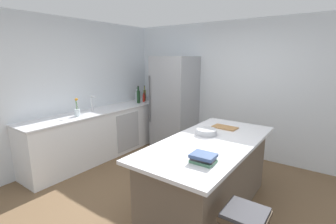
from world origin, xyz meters
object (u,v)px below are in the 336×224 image
object	(u,v)px
refrigerator	(175,103)
hot_sauce_bottle	(144,98)
syrup_bottle	(144,97)
cutting_board	(225,127)
sink_faucet	(92,103)
olive_oil_bottle	(145,95)
vinegar_bottle	(150,95)
bar_stool	(245,223)
soda_bottle	(137,96)
wine_bottle	(138,96)
mixing_bowl	(207,132)
kitchen_island	(209,175)
flower_vase	(77,111)
cookbook_stack	(203,158)

from	to	relation	value
refrigerator	hot_sauce_bottle	distance (m)	0.79
syrup_bottle	cutting_board	world-z (taller)	syrup_bottle
sink_faucet	cutting_board	distance (m)	2.49
olive_oil_bottle	cutting_board	size ratio (longest dim) A/B	0.96
vinegar_bottle	cutting_board	size ratio (longest dim) A/B	0.78
bar_stool	soda_bottle	size ratio (longest dim) A/B	2.05
hot_sauce_bottle	wine_bottle	size ratio (longest dim) A/B	0.55
hot_sauce_bottle	mixing_bowl	distance (m)	2.62
sink_faucet	wine_bottle	xyz separation A→B (m)	(0.12, 1.14, -0.01)
vinegar_bottle	soda_bottle	bearing A→B (deg)	-98.62
hot_sauce_bottle	mixing_bowl	world-z (taller)	hot_sauce_bottle
kitchen_island	flower_vase	world-z (taller)	flower_vase
sink_faucet	flower_vase	distance (m)	0.43
refrigerator	cutting_board	size ratio (longest dim) A/B	5.50
kitchen_island	hot_sauce_bottle	xyz separation A→B (m)	(-2.41, 1.51, 0.54)
soda_bottle	cookbook_stack	distance (m)	3.40
flower_vase	hot_sauce_bottle	bearing A→B (deg)	90.01
flower_vase	cutting_board	bearing A→B (deg)	19.70
vinegar_bottle	syrup_bottle	world-z (taller)	vinegar_bottle
kitchen_island	vinegar_bottle	xyz separation A→B (m)	(-2.46, 1.80, 0.57)
syrup_bottle	hot_sauce_bottle	bearing A→B (deg)	-57.22
syrup_bottle	olive_oil_bottle	bearing A→B (deg)	128.47
kitchen_island	mixing_bowl	xyz separation A→B (m)	(-0.15, 0.19, 0.49)
mixing_bowl	syrup_bottle	bearing A→B (deg)	148.69
vinegar_bottle	olive_oil_bottle	bearing A→B (deg)	-130.68
kitchen_island	mixing_bowl	world-z (taller)	mixing_bowl
bar_stool	hot_sauce_bottle	bearing A→B (deg)	144.14
sink_faucet	flower_vase	xyz separation A→B (m)	(0.12, -0.40, -0.07)
flower_vase	mixing_bowl	xyz separation A→B (m)	(2.26, 0.40, -0.06)
sink_faucet	mixing_bowl	distance (m)	2.38
flower_vase	mixing_bowl	bearing A→B (deg)	10.09
refrigerator	syrup_bottle	bearing A→B (deg)	-179.21
hot_sauce_bottle	soda_bottle	size ratio (longest dim) A/B	0.64
vinegar_bottle	mixing_bowl	world-z (taller)	vinegar_bottle
olive_oil_bottle	soda_bottle	bearing A→B (deg)	-85.09
bar_stool	flower_vase	bearing A→B (deg)	170.42
mixing_bowl	sink_faucet	bearing A→B (deg)	179.95
kitchen_island	hot_sauce_bottle	distance (m)	2.90
kitchen_island	wine_bottle	world-z (taller)	wine_bottle
syrup_bottle	mixing_bowl	size ratio (longest dim) A/B	0.91
syrup_bottle	cookbook_stack	bearing A→B (deg)	-39.41
kitchen_island	cookbook_stack	xyz separation A→B (m)	(0.22, -0.61, 0.50)
mixing_bowl	refrigerator	bearing A→B (deg)	136.11
sink_faucet	syrup_bottle	bearing A→B (deg)	87.67
syrup_bottle	cutting_board	distance (m)	2.59
sink_faucet	syrup_bottle	xyz separation A→B (m)	(0.06, 1.41, -0.06)
vinegar_bottle	cutting_board	world-z (taller)	vinegar_bottle
kitchen_island	soda_bottle	distance (m)	2.95
sink_faucet	vinegar_bottle	bearing A→B (deg)	87.66
olive_oil_bottle	hot_sauce_bottle	size ratio (longest dim) A/B	1.66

